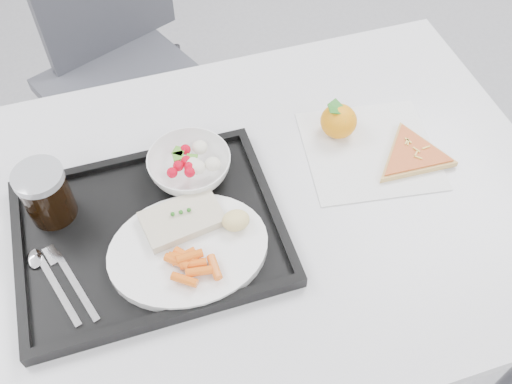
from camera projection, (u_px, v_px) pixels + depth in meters
The scene contains 14 objects.
table at pixel (235, 229), 1.08m from camera, with size 1.20×0.80×0.75m.
chair at pixel (118, 49), 1.63m from camera, with size 0.55×0.56×0.93m.
tray at pixel (150, 233), 0.99m from camera, with size 0.45×0.35×0.03m.
dinner_plate at pixel (188, 250), 0.95m from camera, with size 0.27×0.27×0.02m.
fish_fillet at pixel (182, 219), 0.97m from camera, with size 0.14×0.10×0.03m.
bread_roll at pixel (236, 220), 0.96m from camera, with size 0.06×0.06×0.03m.
salad_bowl at pixel (190, 166), 1.04m from camera, with size 0.15×0.15×0.05m.
cola_glass at pixel (46, 193), 0.96m from camera, with size 0.08×0.08×0.11m.
cutlery at pixel (55, 275), 0.93m from camera, with size 0.11×0.17×0.01m.
napkin at pixel (370, 150), 1.11m from camera, with size 0.28×0.27×0.00m.
tangerine at pixel (339, 121), 1.12m from camera, with size 0.07×0.07×0.07m.
pizza_slice at pixel (413, 155), 1.09m from camera, with size 0.25×0.25×0.02m.
carrot_pile at pixel (190, 263), 0.91m from camera, with size 0.08×0.08×0.02m.
salad_contents at pixel (194, 162), 1.03m from camera, with size 0.10×0.08×0.02m.
Camera 1 is at (-0.14, -0.28, 1.59)m, focal length 40.00 mm.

